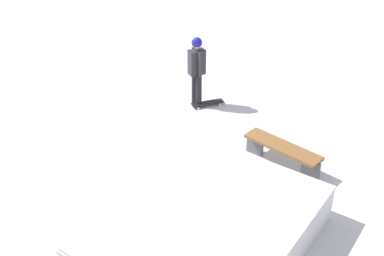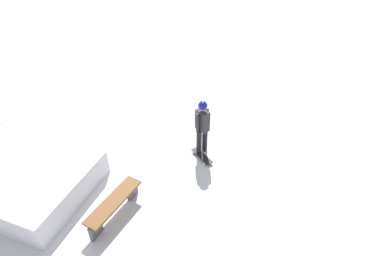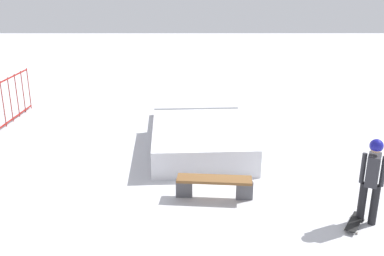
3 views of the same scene
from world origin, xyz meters
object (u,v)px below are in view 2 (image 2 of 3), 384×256
skateboard (202,156)px  park_bench (114,204)px  skate_ramp (4,174)px  skater (202,124)px

skateboard → park_bench: 2.89m
skate_ramp → park_bench: bearing=-178.6°
skate_ramp → skater: bearing=-146.2°
skater → skateboard: skater is taller
skateboard → park_bench: bearing=-80.2°
skateboard → skater: bearing=145.7°
skater → park_bench: skater is taller
skate_ramp → park_bench: 3.21m
skate_ramp → skater: 5.30m
skate_ramp → skater: (-4.19, -3.17, 0.69)m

